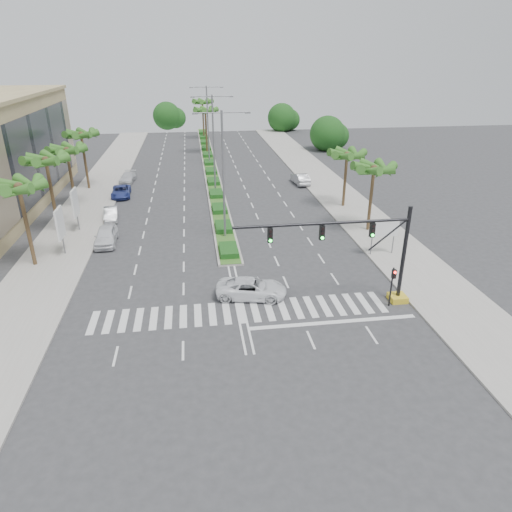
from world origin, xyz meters
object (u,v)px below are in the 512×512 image
at_px(car_parked_a, 106,236).
at_px(car_parked_c, 121,191).
at_px(car_right, 300,179).
at_px(car_parked_b, 111,214).
at_px(car_crossing, 251,288).
at_px(car_parked_d, 128,178).

bearing_deg(car_parked_a, car_parked_c, 90.57).
distance_m(car_parked_c, car_right, 23.75).
relative_size(car_parked_c, car_right, 1.06).
distance_m(car_parked_b, car_parked_c, 8.66).
xyz_separation_m(car_parked_b, car_right, (23.60, 11.34, 0.09)).
distance_m(car_parked_b, car_crossing, 23.01).
bearing_deg(car_parked_b, car_parked_d, 83.34).
xyz_separation_m(car_parked_a, car_crossing, (12.24, -12.13, -0.09)).
height_order(car_parked_d, car_right, car_right).
bearing_deg(car_parked_b, car_crossing, -62.84).
bearing_deg(car_parked_c, car_crossing, -68.82).
bearing_deg(car_crossing, car_right, -7.93).
height_order(car_parked_a, car_right, car_parked_a).
relative_size(car_parked_c, car_crossing, 0.93).
height_order(car_parked_a, car_parked_d, car_parked_a).
relative_size(car_parked_a, car_crossing, 0.92).
height_order(car_parked_c, car_parked_d, car_parked_c).
distance_m(car_parked_a, car_parked_b, 7.02).
height_order(car_parked_b, car_parked_d, car_parked_b).
xyz_separation_m(car_parked_a, car_parked_d, (-0.57, 22.80, -0.17)).
bearing_deg(car_parked_b, car_right, 19.01).
bearing_deg(car_parked_a, car_right, 37.01).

